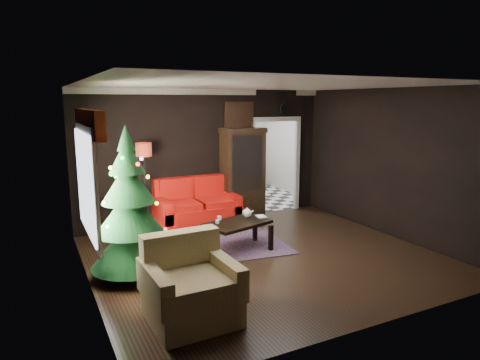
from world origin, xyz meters
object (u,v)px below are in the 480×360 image
kitchen_table (240,187)px  curio_cabinet (243,176)px  floor_lamp (145,193)px  coffee_table (237,236)px  christmas_tree (129,208)px  loveseat (197,204)px  teapot (247,213)px  armchair (191,283)px  wall_clock (286,109)px

kitchen_table → curio_cabinet: bearing=-114.4°
floor_lamp → curio_cabinet: bearing=5.1°
floor_lamp → kitchen_table: floor_lamp is taller
curio_cabinet → coffee_table: bearing=-119.5°
curio_cabinet → floor_lamp: curio_cabinet is taller
floor_lamp → christmas_tree: 2.06m
curio_cabinet → floor_lamp: (-2.19, -0.20, -0.12)m
loveseat → teapot: (0.42, -1.40, 0.09)m
armchair → teapot: bearing=47.2°
curio_cabinet → kitchen_table: size_ratio=2.53×
curio_cabinet → christmas_tree: christmas_tree is taller
armchair → teapot: (1.82, 2.07, 0.13)m
loveseat → armchair: bearing=-112.0°
wall_clock → kitchen_table: (-0.55, 1.25, -2.00)m
curio_cabinet → floor_lamp: size_ratio=1.00×
floor_lamp → armchair: (-0.36, -3.49, -0.37)m
coffee_table → teapot: bearing=31.0°
loveseat → kitchen_table: (1.80, 1.65, -0.12)m
floor_lamp → kitchen_table: size_ratio=2.54×
floor_lamp → coffee_table: 2.06m
coffee_table → kitchen_table: size_ratio=1.47×
christmas_tree → teapot: size_ratio=12.12×
armchair → wall_clock: size_ratio=3.26×
loveseat → armchair: loveseat is taller
curio_cabinet → coffee_table: (-1.01, -1.78, -0.69)m
curio_cabinet → kitchen_table: (0.65, 1.43, -0.57)m
floor_lamp → armchair: 3.53m
wall_clock → curio_cabinet: bearing=-171.5°
curio_cabinet → wall_clock: wall_clock is taller
kitchen_table → armchair: bearing=-122.0°
christmas_tree → coffee_table: size_ratio=2.02×
christmas_tree → wall_clock: wall_clock is taller
curio_cabinet → kitchen_table: 1.67m
coffee_table → kitchen_table: kitchen_table is taller
floor_lamp → coffee_table: (1.18, -1.59, -0.57)m
christmas_tree → coffee_table: (1.89, 0.33, -0.79)m
loveseat → christmas_tree: christmas_tree is taller
coffee_table → wall_clock: bearing=41.6°
floor_lamp → coffee_table: bearing=-53.4°
floor_lamp → wall_clock: wall_clock is taller
floor_lamp → teapot: 2.05m
wall_clock → armchair: bearing=-134.1°
christmas_tree → kitchen_table: christmas_tree is taller
floor_lamp → coffee_table: size_ratio=1.73×
loveseat → curio_cabinet: bearing=10.8°
teapot → wall_clock: (1.93, 1.80, 1.79)m
coffee_table → wall_clock: wall_clock is taller
wall_clock → kitchen_table: bearing=113.7°
christmas_tree → armchair: size_ratio=2.13×
curio_cabinet → christmas_tree: bearing=-143.9°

